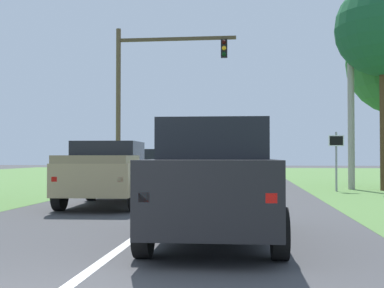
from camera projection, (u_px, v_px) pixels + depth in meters
name	position (u px, v px, depth m)	size (l,w,h in m)	color
ground_plane	(185.00, 202.00, 15.65)	(120.00, 120.00, 0.00)	#424244
red_suv_near	(215.00, 178.00, 8.45)	(2.18, 4.72, 1.98)	black
pickup_truck_lead	(110.00, 172.00, 14.37)	(2.36, 5.00, 1.82)	tan
traffic_light	(147.00, 83.00, 25.70)	(6.15, 0.40, 7.96)	brown
keep_moving_sign	(336.00, 153.00, 20.14)	(0.60, 0.09, 2.38)	gray
crossing_suv_far	(138.00, 165.00, 27.69)	(4.65, 2.18, 1.79)	silver
utility_pole_right	(351.00, 82.00, 21.46)	(0.28, 0.28, 9.15)	#9E998E
extra_tree_1	(384.00, 29.00, 20.72)	(3.95, 3.95, 8.66)	#4C351E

